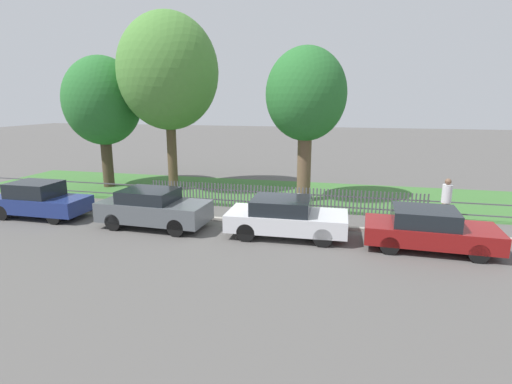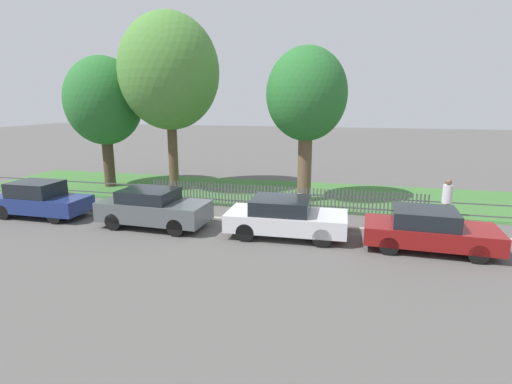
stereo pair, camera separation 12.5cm
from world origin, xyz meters
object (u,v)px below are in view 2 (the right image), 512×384
tree_mid_park (307,96)px  parked_car_silver_hatchback (40,199)px  parked_car_red_compact (428,229)px  parked_car_black_saloon (153,208)px  pedestrian_near_fence (447,199)px  tree_behind_motorcycle (169,72)px  parked_car_navy_estate (285,217)px  covered_motorcycle (289,202)px  tree_nearest_kerb (104,102)px

tree_mid_park → parked_car_silver_hatchback: bearing=-152.3°
parked_car_silver_hatchback → parked_car_red_compact: 14.94m
parked_car_black_saloon → pedestrian_near_fence: 11.21m
pedestrian_near_fence → parked_car_black_saloon: bearing=-34.7°
parked_car_black_saloon → tree_behind_motorcycle: bearing=110.7°
parked_car_red_compact → pedestrian_near_fence: 3.18m
parked_car_navy_estate → covered_motorcycle: bearing=94.5°
parked_car_navy_estate → tree_mid_park: tree_mid_park is taller
covered_motorcycle → tree_behind_motorcycle: 9.36m
tree_nearest_kerb → parked_car_navy_estate: bearing=-28.6°
tree_nearest_kerb → pedestrian_near_fence: (16.82, -3.24, -3.63)m
parked_car_black_saloon → covered_motorcycle: parked_car_black_saloon is taller
tree_behind_motorcycle → covered_motorcycle: bearing=-25.6°
parked_car_navy_estate → covered_motorcycle: parked_car_navy_estate is taller
parked_car_black_saloon → parked_car_navy_estate: bearing=3.7°
parked_car_black_saloon → tree_nearest_kerb: size_ratio=0.59×
parked_car_silver_hatchback → parked_car_red_compact: size_ratio=0.95×
parked_car_silver_hatchback → tree_behind_motorcycle: (3.15, 6.03, 5.38)m
parked_car_silver_hatchback → parked_car_navy_estate: 10.25m
parked_car_navy_estate → covered_motorcycle: 2.74m
tree_mid_park → tree_behind_motorcycle: bearing=174.6°
parked_car_black_saloon → covered_motorcycle: 5.54m
tree_mid_park → pedestrian_near_fence: bearing=-23.7°
covered_motorcycle → parked_car_silver_hatchback: bearing=-161.6°
tree_mid_park → pedestrian_near_fence: 7.43m
parked_car_red_compact → tree_mid_park: tree_mid_park is taller
parked_car_black_saloon → tree_mid_park: tree_mid_park is taller
tree_nearest_kerb → tree_mid_park: 11.05m
parked_car_silver_hatchback → tree_nearest_kerb: size_ratio=0.55×
covered_motorcycle → pedestrian_near_fence: pedestrian_near_fence is taller
parked_car_red_compact → tree_mid_park: size_ratio=0.58×
tree_nearest_kerb → pedestrian_near_fence: 17.51m
parked_car_navy_estate → parked_car_red_compact: size_ratio=1.03×
parked_car_black_saloon → covered_motorcycle: bearing=33.2°
parked_car_navy_estate → tree_nearest_kerb: 13.18m
parked_car_silver_hatchback → parked_car_black_saloon: (5.21, -0.09, 0.02)m
parked_car_red_compact → tree_nearest_kerb: (-15.73, 6.21, 3.98)m
parked_car_black_saloon → pedestrian_near_fence: size_ratio=2.29×
tree_behind_motorcycle → pedestrian_near_fence: 14.21m
parked_car_navy_estate → tree_nearest_kerb: bearing=149.6°
tree_behind_motorcycle → tree_mid_park: bearing=-5.4°
parked_car_silver_hatchback → covered_motorcycle: (9.95, 2.77, -0.15)m
tree_nearest_kerb → tree_behind_motorcycle: (3.94, -0.03, 1.45)m
parked_car_navy_estate → pedestrian_near_fence: pedestrian_near_fence is taller
parked_car_silver_hatchback → tree_nearest_kerb: 7.27m
parked_car_silver_hatchback → parked_car_red_compact: parked_car_silver_hatchback is taller
tree_nearest_kerb → covered_motorcycle: bearing=-17.1°
parked_car_black_saloon → parked_car_red_compact: size_ratio=1.01×
tree_nearest_kerb → parked_car_silver_hatchback: bearing=-82.5°
parked_car_red_compact → tree_behind_motorcycle: 14.38m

